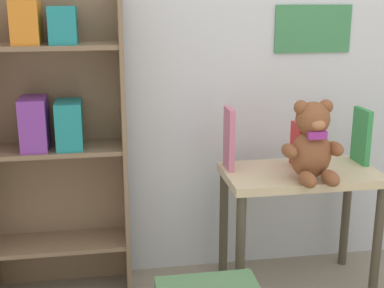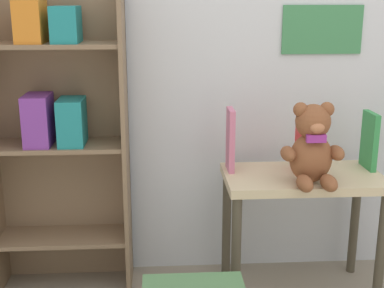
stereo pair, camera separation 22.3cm
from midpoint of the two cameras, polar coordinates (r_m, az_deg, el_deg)
The scene contains 7 objects.
wall_back at distance 2.45m, azimuth 11.56°, elevation 14.80°, with size 4.80×0.07×2.50m.
bookshelf_side at distance 2.31m, azimuth -11.52°, elevation 1.92°, with size 0.59×0.24×1.31m.
display_table at distance 2.34m, azimuth 14.35°, elevation -5.32°, with size 0.66×0.36×0.55m.
teddy_bear at distance 2.17m, azimuth 15.60°, elevation -0.38°, with size 0.25×0.23×0.33m.
book_standing_pink at distance 2.27m, azimuth 6.93°, elevation 0.41°, with size 0.02×0.12×0.27m, color #D17093.
book_standing_red at distance 2.35m, azimuth 14.18°, elevation -0.43°, with size 0.02×0.10×0.19m, color red.
book_standing_green at distance 2.45m, azimuth 20.92°, elevation 0.31°, with size 0.02×0.14×0.25m, color #33934C.
Camera 2 is at (-0.51, -0.95, 1.27)m, focal length 50.00 mm.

